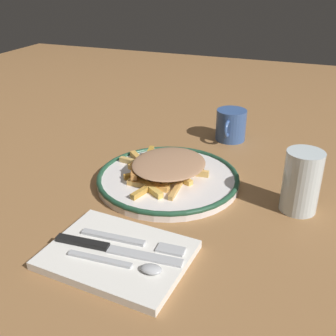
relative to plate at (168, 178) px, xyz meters
The scene contains 9 objects.
ground_plane 0.01m from the plate, ahead, with size 2.60×2.60×0.00m, color #9A6B3F.
plate is the anchor object (origin of this frame).
fries_heap 0.03m from the plate, 98.38° to the right, with size 0.21×0.21×0.03m.
napkin 0.26m from the plate, ahead, with size 0.16×0.22×0.01m, color white.
fork 0.23m from the plate, ahead, with size 0.03×0.18×0.00m.
knife 0.26m from the plate, ahead, with size 0.03×0.21×0.01m.
spoon 0.29m from the plate, ahead, with size 0.02×0.15×0.01m.
water_glass 0.27m from the plate, 88.14° to the left, with size 0.07×0.07×0.12m, color silver.
coffee_mug 0.29m from the plate, 166.79° to the left, with size 0.10×0.08×0.08m.
Camera 1 is at (0.71, 0.27, 0.41)m, focal length 43.76 mm.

